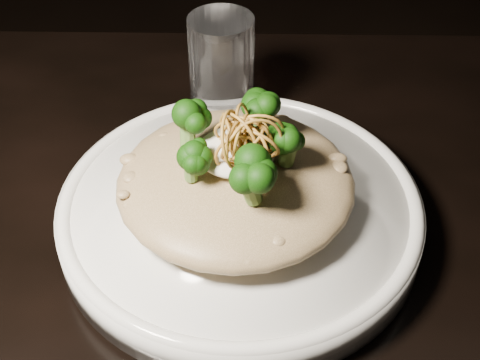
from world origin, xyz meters
TOP-DOWN VIEW (x-y plane):
  - table at (0.00, 0.00)m, footprint 1.10×0.80m
  - plate at (0.10, 0.06)m, footprint 0.31×0.31m
  - risotto at (0.09, 0.06)m, footprint 0.20×0.20m
  - broccoli at (0.09, 0.06)m, footprint 0.15×0.15m
  - cheese at (0.09, 0.06)m, footprint 0.06×0.06m
  - shallots at (0.10, 0.06)m, footprint 0.05×0.05m
  - drinking_glass at (0.08, 0.22)m, footprint 0.07×0.07m

SIDE VIEW (x-z plane):
  - table at x=0.00m, z-range 0.29..1.04m
  - plate at x=0.10m, z-range 0.75..0.78m
  - risotto at x=0.09m, z-range 0.78..0.83m
  - drinking_glass at x=0.08m, z-range 0.75..0.87m
  - cheese at x=0.09m, z-range 0.83..0.84m
  - broccoli at x=0.09m, z-range 0.83..0.88m
  - shallots at x=0.10m, z-range 0.84..0.88m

